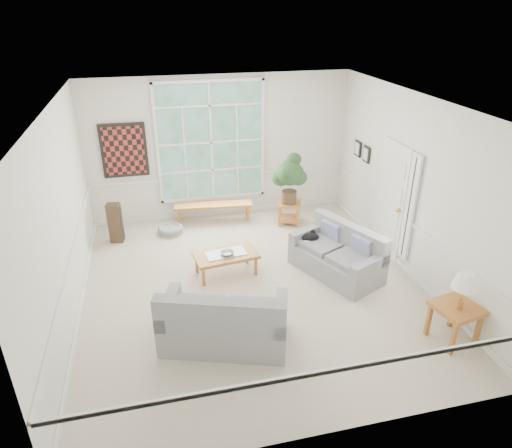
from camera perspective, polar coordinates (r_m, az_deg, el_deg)
The scene contains 24 objects.
floor at distance 7.69m, azimuth -0.38°, elevation -7.79°, with size 5.50×6.00×0.01m, color beige.
ceiling at distance 6.51m, azimuth -0.46°, elevation 14.72°, with size 5.50×6.00×0.02m, color white.
wall_back at distance 9.74m, azimuth -4.45°, elevation 9.45°, with size 5.50×0.02×3.00m, color white.
wall_front at distance 4.49m, azimuth 8.44°, elevation -12.63°, with size 5.50×0.02×3.00m, color white.
wall_left at distance 6.94m, azimuth -23.12°, elevation 0.21°, with size 0.02×6.00×3.00m, color white.
wall_right at distance 7.99m, azimuth 19.22°, elevation 4.23°, with size 0.02×6.00×3.00m, color white.
window_back at distance 9.63m, azimuth -5.64°, elevation 10.14°, with size 2.30×0.08×2.40m, color white.
entry_door at distance 8.61m, azimuth 16.53°, elevation 2.92°, with size 0.08×0.90×2.10m, color white.
door_sidelight at distance 8.08m, azimuth 18.72°, elevation 1.83°, with size 0.08×0.26×1.90m, color white.
wall_art at distance 9.57m, azimuth -16.16°, elevation 8.81°, with size 0.90×0.06×1.10m, color #571D1A.
wall_frame_near at distance 9.39m, azimuth 13.58°, elevation 8.47°, with size 0.04×0.26×0.32m, color black.
wall_frame_far at distance 9.73m, azimuth 12.56°, elevation 9.19°, with size 0.04×0.26×0.32m, color black.
loveseat_right at distance 7.93m, azimuth 10.06°, elevation -3.44°, with size 0.82×1.58×0.85m, color gray.
loveseat_front at distance 6.33m, azimuth -3.98°, elevation -11.15°, with size 1.70×0.88×0.92m, color gray.
coffee_table at distance 7.93m, azimuth -3.76°, elevation -4.96°, with size 1.07×0.58×0.40m, color #AA6529.
pewter_bowl at distance 7.79m, azimuth -3.60°, elevation -3.60°, with size 0.27×0.27×0.07m, color #A3A4A9.
window_bench at distance 9.84m, azimuth -5.32°, elevation 1.45°, with size 1.65×0.32×0.39m, color #AA6529.
end_table at distance 9.70m, azimuth 4.12°, elevation 1.44°, with size 0.48×0.48×0.48m, color #AA6529.
houseplant at distance 9.38m, azimuth 4.23°, elevation 5.64°, with size 0.62×0.62×1.06m, color #264825, non-canonical shape.
side_table at distance 7.00m, azimuth 23.44°, elevation -11.27°, with size 0.56×0.56×0.57m, color #AA6529.
table_lamp at distance 6.66m, azimuth 24.44°, elevation -7.62°, with size 0.32×0.32×0.56m, color silver, non-canonical shape.
pet_bed at distance 9.49m, azimuth -10.65°, elevation -0.68°, with size 0.50×0.50×0.15m, color gray.
floor_speaker at distance 9.28m, azimuth -17.19°, elevation 0.14°, with size 0.25×0.20×0.80m, color #412E1E.
cat at distance 8.16m, azimuth 6.80°, elevation -1.61°, with size 0.33×0.23×0.15m, color black.
Camera 1 is at (-1.43, -6.21, 4.30)m, focal length 32.00 mm.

